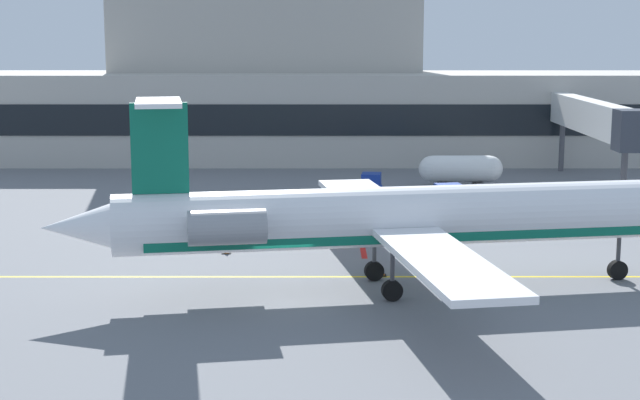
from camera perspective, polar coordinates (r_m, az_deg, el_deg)
The scene contains 10 objects.
ground at distance 41.75m, azimuth -2.30°, elevation -5.93°, with size 120.00×120.00×0.11m.
terminal_building at distance 86.51m, azimuth -0.46°, elevation 6.75°, with size 68.36×12.19×18.56m.
jet_bridge_west at distance 72.19m, azimuth 15.95°, elevation 4.64°, with size 2.40×20.58×6.53m.
regional_jet at distance 42.54m, azimuth 4.70°, elevation -1.02°, with size 31.36×25.16×8.59m.
baggage_tug at distance 59.22m, azimuth 7.33°, elevation -0.19°, with size 2.49×3.68×2.28m.
pushback_tractor at distance 65.29m, azimuth 2.86°, elevation 0.67°, with size 2.11×3.90×1.81m.
fuel_tank at distance 72.09m, azimuth 8.20°, elevation 1.84°, with size 6.27×2.01×2.32m.
safety_cone_alpha at distance 44.71m, azimuth 10.21°, elevation -4.62°, with size 0.47×0.47×0.55m.
safety_cone_bravo at distance 50.17m, azimuth -5.76°, elevation -2.91°, with size 0.47×0.47×0.55m.
safety_cone_charlie at distance 45.52m, azimuth 3.50°, elevation -4.21°, with size 0.47×0.47×0.55m.
Camera 1 is at (1.55, -40.12, 11.39)m, focal length 53.82 mm.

